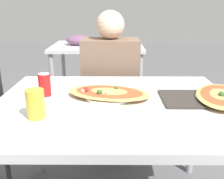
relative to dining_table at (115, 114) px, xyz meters
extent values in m
cube|color=silver|center=(0.00, 0.00, 0.05)|extent=(1.24, 0.99, 0.04)
cylinder|color=#99999E|center=(-0.57, 0.44, -0.32)|extent=(0.05, 0.05, 0.69)
cylinder|color=#99999E|center=(0.57, 0.44, -0.32)|extent=(0.05, 0.05, 0.69)
cube|color=black|center=(-0.03, 0.76, -0.23)|extent=(0.40, 0.40, 0.04)
cube|color=black|center=(-0.03, 0.94, -0.01)|extent=(0.38, 0.03, 0.39)
cylinder|color=#38383D|center=(0.14, 0.59, -0.46)|extent=(0.03, 0.03, 0.42)
cylinder|color=#38383D|center=(-0.20, 0.59, -0.46)|extent=(0.03, 0.03, 0.42)
cylinder|color=#38383D|center=(0.14, 0.93, -0.46)|extent=(0.03, 0.03, 0.42)
cylinder|color=#38383D|center=(-0.20, 0.93, -0.46)|extent=(0.03, 0.03, 0.42)
cylinder|color=#38383D|center=(-0.71, 0.23, -0.46)|extent=(0.03, 0.03, 0.42)
cylinder|color=#2D2D38|center=(0.07, 0.62, -0.44)|extent=(0.10, 0.10, 0.46)
cylinder|color=#2D2D38|center=(-0.13, 0.62, -0.44)|extent=(0.10, 0.10, 0.46)
cube|color=brown|center=(-0.03, 0.73, 0.04)|extent=(0.44, 0.27, 0.50)
sphere|color=beige|center=(-0.03, 0.73, 0.40)|extent=(0.21, 0.21, 0.21)
cylinder|color=white|center=(-0.03, 0.08, 0.07)|extent=(0.27, 0.27, 0.01)
ellipsoid|color=tan|center=(-0.03, 0.08, 0.09)|extent=(0.50, 0.36, 0.02)
ellipsoid|color=#C14C28|center=(-0.03, 0.08, 0.10)|extent=(0.41, 0.30, 0.01)
sphere|color=maroon|center=(-0.16, 0.08, 0.10)|extent=(0.03, 0.03, 0.03)
sphere|color=#335928|center=(-0.08, 0.04, 0.10)|extent=(0.03, 0.03, 0.03)
sphere|color=beige|center=(-0.04, 0.04, 0.10)|extent=(0.02, 0.02, 0.02)
sphere|color=beige|center=(-0.17, 0.07, 0.10)|extent=(0.02, 0.02, 0.02)
sphere|color=#335928|center=(0.01, 0.12, 0.10)|extent=(0.02, 0.02, 0.02)
cylinder|color=red|center=(-0.38, 0.10, 0.13)|extent=(0.07, 0.07, 0.12)
cylinder|color=silver|center=(-0.38, 0.10, 0.19)|extent=(0.06, 0.06, 0.00)
cylinder|color=gold|center=(-0.35, -0.20, 0.13)|extent=(0.08, 0.08, 0.13)
cube|color=#332D28|center=(0.47, 0.04, 0.07)|extent=(0.44, 0.27, 0.01)
cylinder|color=white|center=(0.55, 0.04, 0.07)|extent=(0.25, 0.25, 0.01)
ellipsoid|color=tan|center=(0.55, 0.04, 0.09)|extent=(0.36, 0.48, 0.02)
ellipsoid|color=#C14C28|center=(0.55, 0.04, 0.10)|extent=(0.30, 0.39, 0.01)
sphere|color=#335928|center=(0.55, 0.01, 0.10)|extent=(0.03, 0.03, 0.03)
cube|color=silver|center=(-0.21, 1.95, 0.05)|extent=(1.10, 0.80, 0.04)
ellipsoid|color=#724C6B|center=(-0.43, 1.95, 0.13)|extent=(0.32, 0.24, 0.12)
cylinder|color=#99999E|center=(-0.71, 1.60, -0.32)|extent=(0.05, 0.05, 0.69)
cylinder|color=#99999E|center=(0.29, 1.60, -0.32)|extent=(0.05, 0.05, 0.69)
cylinder|color=#99999E|center=(-0.71, 2.30, -0.32)|extent=(0.05, 0.05, 0.69)
cylinder|color=#99999E|center=(0.29, 2.30, -0.32)|extent=(0.05, 0.05, 0.69)
camera|label=1|loc=(-0.01, -1.26, 0.55)|focal=42.00mm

